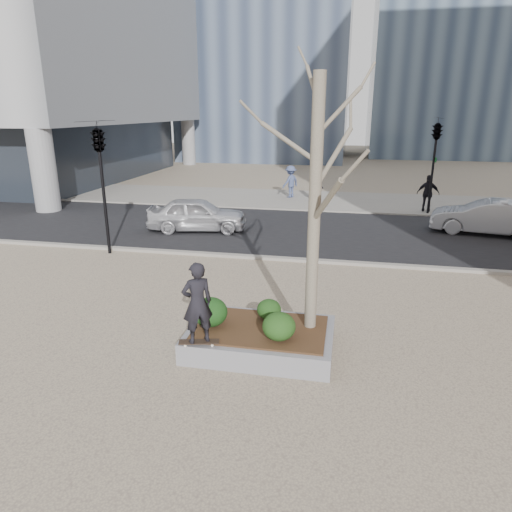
% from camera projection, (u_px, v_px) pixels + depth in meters
% --- Properties ---
extents(ground, '(120.00, 120.00, 0.00)m').
position_uv_depth(ground, '(215.00, 344.00, 9.83)').
color(ground, tan).
rests_on(ground, ground).
extents(street, '(60.00, 8.00, 0.02)m').
position_uv_depth(street, '(282.00, 230.00, 19.16)').
color(street, black).
rests_on(street, ground).
extents(far_sidewalk, '(60.00, 6.00, 0.02)m').
position_uv_depth(far_sidewalk, '(300.00, 199.00, 25.70)').
color(far_sidewalk, gray).
rests_on(far_sidewalk, ground).
extents(planter, '(3.00, 2.00, 0.45)m').
position_uv_depth(planter, '(260.00, 339.00, 9.57)').
color(planter, gray).
rests_on(planter, ground).
extents(planter_mulch, '(2.70, 1.70, 0.04)m').
position_uv_depth(planter_mulch, '(260.00, 329.00, 9.50)').
color(planter_mulch, '#382314').
rests_on(planter_mulch, planter).
extents(sycamore_tree, '(2.80, 2.80, 6.60)m').
position_uv_depth(sycamore_tree, '(316.00, 167.00, 8.58)').
color(sycamore_tree, gray).
rests_on(sycamore_tree, planter_mulch).
extents(shrub_left, '(0.72, 0.72, 0.61)m').
position_uv_depth(shrub_left, '(210.00, 312.00, 9.51)').
color(shrub_left, '#163510').
rests_on(shrub_left, planter_mulch).
extents(shrub_middle, '(0.52, 0.52, 0.45)m').
position_uv_depth(shrub_middle, '(269.00, 309.00, 9.83)').
color(shrub_middle, '#143F14').
rests_on(shrub_middle, planter_mulch).
extents(shrub_right, '(0.66, 0.66, 0.56)m').
position_uv_depth(shrub_right, '(279.00, 326.00, 8.93)').
color(shrub_right, '#1B3E13').
rests_on(shrub_right, planter_mulch).
extents(skateboard, '(0.81, 0.38, 0.08)m').
position_uv_depth(skateboard, '(199.00, 343.00, 8.87)').
color(skateboard, black).
rests_on(skateboard, planter).
extents(skateboarder, '(0.71, 0.65, 1.62)m').
position_uv_depth(skateboarder, '(197.00, 303.00, 8.61)').
color(skateboarder, black).
rests_on(skateboarder, skateboard).
extents(police_car, '(4.28, 2.34, 1.38)m').
position_uv_depth(police_car, '(197.00, 214.00, 18.84)').
color(police_car, silver).
rests_on(police_car, street).
extents(car_silver, '(4.42, 2.30, 1.39)m').
position_uv_depth(car_silver, '(487.00, 217.00, 18.31)').
color(car_silver, gray).
rests_on(car_silver, street).
extents(pedestrian_a, '(0.72, 0.86, 1.59)m').
position_uv_depth(pedestrian_a, '(318.00, 186.00, 25.13)').
color(pedestrian_a, black).
rests_on(pedestrian_a, far_sidewalk).
extents(pedestrian_b, '(1.22, 1.34, 1.80)m').
position_uv_depth(pedestrian_b, '(290.00, 182.00, 26.00)').
color(pedestrian_b, '#434F78').
rests_on(pedestrian_b, far_sidewalk).
extents(pedestrian_c, '(1.11, 0.61, 1.79)m').
position_uv_depth(pedestrian_c, '(428.00, 193.00, 22.36)').
color(pedestrian_c, black).
rests_on(pedestrian_c, far_sidewalk).
extents(traffic_light_near, '(0.60, 2.48, 4.50)m').
position_uv_depth(traffic_light_near, '(103.00, 190.00, 15.41)').
color(traffic_light_near, black).
rests_on(traffic_light_near, ground).
extents(traffic_light_far, '(0.60, 2.48, 4.50)m').
position_uv_depth(traffic_light_far, '(433.00, 167.00, 21.55)').
color(traffic_light_far, black).
rests_on(traffic_light_far, ground).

